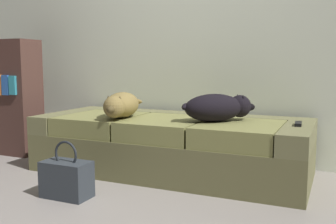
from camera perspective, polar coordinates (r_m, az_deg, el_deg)
The scene contains 8 objects.
ground_plane at distance 2.30m, azimuth -10.87°, elevation -15.32°, with size 10.00×10.00×0.00m, color gray.
back_wall at distance 3.64m, azimuth 4.09°, elevation 15.42°, with size 6.40×0.10×2.80m, color silver.
couch at distance 3.14m, azimuth 0.38°, elevation -4.86°, with size 2.17×0.89×0.45m.
dog_tan at distance 3.09m, azimuth -6.95°, elevation 1.02°, with size 0.35×0.58×0.20m.
dog_dark at distance 2.91m, azimuth 7.42°, elevation 0.67°, with size 0.53×0.49×0.21m.
tv_remote at distance 2.85m, azimuth 18.64°, elevation -1.66°, with size 0.04×0.15×0.02m, color black.
handbag at distance 2.66m, azimuth -14.71°, elevation -9.45°, with size 0.32×0.18×0.38m.
bookshelf at distance 4.06m, azimuth -22.08°, elevation 2.04°, with size 0.56×0.30×1.10m.
Camera 1 is at (1.23, -1.74, 0.87)m, focal length 41.39 mm.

